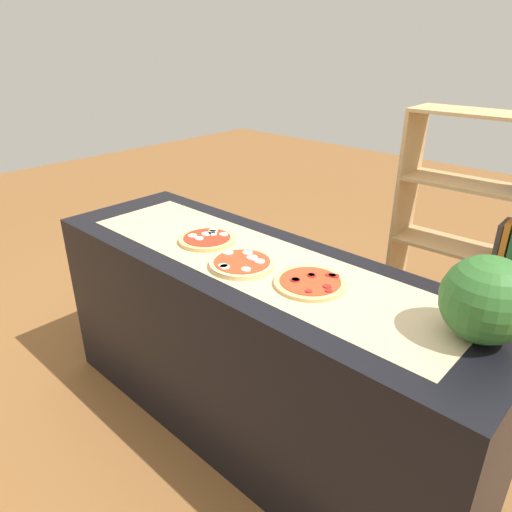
# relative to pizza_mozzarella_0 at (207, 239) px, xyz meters

# --- Properties ---
(ground_plane) EXTENTS (12.00, 12.00, 0.00)m
(ground_plane) POSITION_rel_pizza_mozzarella_0_xyz_m (0.31, 0.01, -0.94)
(ground_plane) COLOR brown
(counter) EXTENTS (2.20, 0.69, 0.93)m
(counter) POSITION_rel_pizza_mozzarella_0_xyz_m (0.31, 0.01, -0.48)
(counter) COLOR black
(counter) RESTS_ON ground_plane
(parchment_paper) EXTENTS (1.84, 0.48, 0.00)m
(parchment_paper) POSITION_rel_pizza_mozzarella_0_xyz_m (0.31, 0.01, -0.01)
(parchment_paper) COLOR tan
(parchment_paper) RESTS_ON counter
(pizza_mozzarella_0) EXTENTS (0.27, 0.27, 0.03)m
(pizza_mozzarella_0) POSITION_rel_pizza_mozzarella_0_xyz_m (0.00, 0.00, 0.00)
(pizza_mozzarella_0) COLOR #DBB26B
(pizza_mozzarella_0) RESTS_ON parchment_paper
(pizza_mozzarella_1) EXTENTS (0.27, 0.27, 0.03)m
(pizza_mozzarella_1) POSITION_rel_pizza_mozzarella_0_xyz_m (0.31, -0.08, 0.00)
(pizza_mozzarella_1) COLOR #E5C17F
(pizza_mozzarella_1) RESTS_ON parchment_paper
(pizza_pepperoni_2) EXTENTS (0.29, 0.29, 0.02)m
(pizza_pepperoni_2) POSITION_rel_pizza_mozzarella_0_xyz_m (0.61, -0.01, -0.00)
(pizza_pepperoni_2) COLOR #DBB26B
(pizza_pepperoni_2) RESTS_ON parchment_paper
(watermelon) EXTENTS (0.28, 0.28, 0.28)m
(watermelon) POSITION_rel_pizza_mozzarella_0_xyz_m (1.22, 0.07, 0.13)
(watermelon) COLOR #2D6628
(watermelon) RESTS_ON counter
(bookshelf) EXTENTS (0.73, 0.31, 1.47)m
(bookshelf) POSITION_rel_pizza_mozzarella_0_xyz_m (0.85, 1.21, -0.29)
(bookshelf) COLOR tan
(bookshelf) RESTS_ON ground_plane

